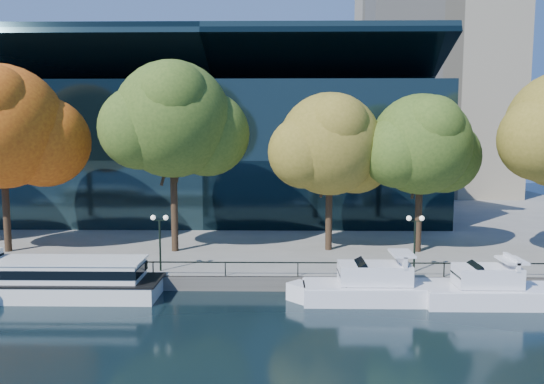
{
  "coord_description": "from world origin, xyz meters",
  "views": [
    {
      "loc": [
        3.82,
        -32.31,
        10.94
      ],
      "look_at": [
        3.14,
        8.0,
        6.28
      ],
      "focal_mm": 35.0,
      "sensor_mm": 36.0,
      "label": 1
    }
  ],
  "objects_px": {
    "tree_1": "(4,129)",
    "tree_3": "(332,146)",
    "lamp_2": "(415,230)",
    "tree_2": "(175,122)",
    "cruiser_far": "(487,290)",
    "tree_4": "(423,147)",
    "tour_boat": "(41,278)",
    "cruiser_near": "(375,286)",
    "lamp_1": "(160,230)"
  },
  "relations": [
    {
      "from": "tour_boat",
      "to": "cruiser_near",
      "type": "xyz_separation_m",
      "value": [
        21.84,
        -0.51,
        -0.3
      ]
    },
    {
      "from": "cruiser_near",
      "to": "tree_4",
      "type": "distance_m",
      "value": 14.34
    },
    {
      "from": "tree_1",
      "to": "cruiser_near",
      "type": "bearing_deg",
      "value": -18.47
    },
    {
      "from": "tour_boat",
      "to": "tree_3",
      "type": "xyz_separation_m",
      "value": [
        19.97,
        10.05,
        8.37
      ]
    },
    {
      "from": "tour_boat",
      "to": "tree_2",
      "type": "xyz_separation_m",
      "value": [
        7.17,
        9.38,
        10.36
      ]
    },
    {
      "from": "tree_2",
      "to": "cruiser_near",
      "type": "bearing_deg",
      "value": -33.98
    },
    {
      "from": "cruiser_near",
      "to": "tree_3",
      "type": "distance_m",
      "value": 13.79
    },
    {
      "from": "cruiser_near",
      "to": "tree_4",
      "type": "xyz_separation_m",
      "value": [
        5.45,
        10.04,
        8.66
      ]
    },
    {
      "from": "tree_1",
      "to": "lamp_2",
      "type": "distance_m",
      "value": 33.18
    },
    {
      "from": "tour_boat",
      "to": "tree_1",
      "type": "bearing_deg",
      "value": 126.47
    },
    {
      "from": "tree_4",
      "to": "lamp_2",
      "type": "distance_m",
      "value": 8.83
    },
    {
      "from": "lamp_1",
      "to": "cruiser_far",
      "type": "bearing_deg",
      "value": -11.02
    },
    {
      "from": "tree_1",
      "to": "cruiser_far",
      "type": "bearing_deg",
      "value": -15.91
    },
    {
      "from": "tour_boat",
      "to": "lamp_1",
      "type": "relative_size",
      "value": 4.04
    },
    {
      "from": "tree_1",
      "to": "lamp_2",
      "type": "xyz_separation_m",
      "value": [
        31.87,
        -5.89,
        -7.09
      ]
    },
    {
      "from": "tree_1",
      "to": "tree_3",
      "type": "distance_m",
      "value": 26.68
    },
    {
      "from": "tour_boat",
      "to": "lamp_2",
      "type": "relative_size",
      "value": 4.04
    },
    {
      "from": "tour_boat",
      "to": "lamp_2",
      "type": "distance_m",
      "value": 25.55
    },
    {
      "from": "lamp_2",
      "to": "tree_4",
      "type": "bearing_deg",
      "value": 72.11
    },
    {
      "from": "cruiser_near",
      "to": "tree_4",
      "type": "relative_size",
      "value": 0.87
    },
    {
      "from": "tree_2",
      "to": "tree_1",
      "type": "bearing_deg",
      "value": -178.45
    },
    {
      "from": "tree_4",
      "to": "lamp_2",
      "type": "height_order",
      "value": "tree_4"
    },
    {
      "from": "cruiser_near",
      "to": "tree_1",
      "type": "bearing_deg",
      "value": 161.53
    },
    {
      "from": "cruiser_far",
      "to": "lamp_1",
      "type": "distance_m",
      "value": 22.17
    },
    {
      "from": "tree_3",
      "to": "tour_boat",
      "type": "bearing_deg",
      "value": -153.28
    },
    {
      "from": "cruiser_near",
      "to": "cruiser_far",
      "type": "relative_size",
      "value": 1.15
    },
    {
      "from": "tree_2",
      "to": "lamp_2",
      "type": "bearing_deg",
      "value": -19.15
    },
    {
      "from": "cruiser_near",
      "to": "tree_3",
      "type": "xyz_separation_m",
      "value": [
        -1.87,
        10.56,
        8.67
      ]
    },
    {
      "from": "cruiser_near",
      "to": "tree_1",
      "type": "height_order",
      "value": "tree_1"
    },
    {
      "from": "lamp_2",
      "to": "tree_1",
      "type": "bearing_deg",
      "value": 169.52
    },
    {
      "from": "lamp_2",
      "to": "tree_2",
      "type": "bearing_deg",
      "value": 160.85
    },
    {
      "from": "tour_boat",
      "to": "tree_4",
      "type": "bearing_deg",
      "value": 19.25
    },
    {
      "from": "cruiser_far",
      "to": "tree_3",
      "type": "distance_m",
      "value": 16.63
    },
    {
      "from": "tree_3",
      "to": "tree_4",
      "type": "bearing_deg",
      "value": -4.09
    },
    {
      "from": "tree_2",
      "to": "tree_4",
      "type": "distance_m",
      "value": 20.22
    },
    {
      "from": "cruiser_far",
      "to": "tree_2",
      "type": "distance_m",
      "value": 26.25
    },
    {
      "from": "cruiser_far",
      "to": "tree_2",
      "type": "relative_size",
      "value": 0.63
    },
    {
      "from": "tree_2",
      "to": "tree_4",
      "type": "height_order",
      "value": "tree_2"
    },
    {
      "from": "tree_3",
      "to": "tree_2",
      "type": "bearing_deg",
      "value": -176.99
    },
    {
      "from": "tree_2",
      "to": "lamp_2",
      "type": "xyz_separation_m",
      "value": [
        18.05,
        -6.27,
        -7.69
      ]
    },
    {
      "from": "cruiser_near",
      "to": "lamp_1",
      "type": "xyz_separation_m",
      "value": [
        -14.65,
        3.62,
        2.97
      ]
    },
    {
      "from": "lamp_1",
      "to": "lamp_2",
      "type": "height_order",
      "value": "same"
    },
    {
      "from": "tour_boat",
      "to": "cruiser_far",
      "type": "xyz_separation_m",
      "value": [
        28.75,
        -1.09,
        -0.3
      ]
    },
    {
      "from": "cruiser_far",
      "to": "tree_3",
      "type": "xyz_separation_m",
      "value": [
        -8.79,
        11.14,
        8.67
      ]
    },
    {
      "from": "tour_boat",
      "to": "tree_3",
      "type": "distance_m",
      "value": 23.87
    },
    {
      "from": "tree_1",
      "to": "tree_3",
      "type": "relative_size",
      "value": 1.17
    },
    {
      "from": "tour_boat",
      "to": "cruiser_far",
      "type": "height_order",
      "value": "cruiser_far"
    },
    {
      "from": "tree_2",
      "to": "lamp_1",
      "type": "relative_size",
      "value": 3.88
    },
    {
      "from": "tour_boat",
      "to": "tree_2",
      "type": "height_order",
      "value": "tree_2"
    },
    {
      "from": "tour_boat",
      "to": "lamp_1",
      "type": "height_order",
      "value": "lamp_1"
    }
  ]
}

